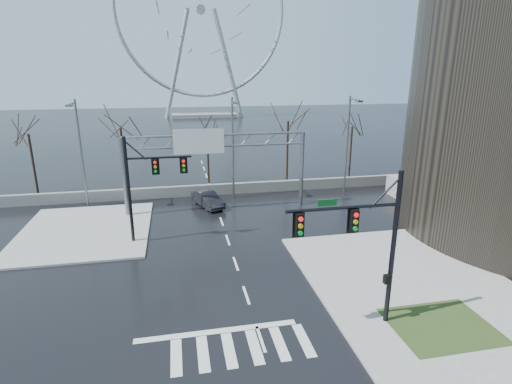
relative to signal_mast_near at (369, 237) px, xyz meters
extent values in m
plane|color=black|center=(-5.14, 4.04, -4.87)|extent=(260.00, 260.00, 0.00)
cube|color=gray|center=(4.86, 6.04, -4.80)|extent=(12.00, 10.00, 0.15)
cube|color=gray|center=(-16.14, 16.04, -4.80)|extent=(10.00, 12.00, 0.15)
cube|color=#283717|center=(3.86, -0.96, -4.72)|extent=(5.00, 4.00, 0.02)
cube|color=slate|center=(-5.14, 24.04, -4.32)|extent=(52.00, 0.50, 1.10)
cylinder|color=black|center=(1.36, 0.04, -0.87)|extent=(0.24, 0.24, 8.00)
cylinder|color=black|center=(-1.34, 0.04, 1.53)|extent=(5.40, 0.16, 0.16)
cube|color=black|center=(-0.84, -0.11, 0.93)|extent=(0.35, 0.28, 1.05)
cube|color=black|center=(-3.44, -0.11, 0.93)|extent=(0.35, 0.28, 1.05)
cylinder|color=black|center=(-12.14, 13.04, -0.87)|extent=(0.24, 0.24, 8.00)
cylinder|color=black|center=(-9.84, 13.04, 1.53)|extent=(4.60, 0.16, 0.16)
cube|color=black|center=(-10.14, 12.89, 0.93)|extent=(0.35, 0.28, 1.05)
cube|color=black|center=(-8.14, 12.89, 0.93)|extent=(0.35, 0.28, 1.05)
cylinder|color=slate|center=(-13.14, 19.04, -1.37)|extent=(0.36, 0.36, 7.00)
cylinder|color=slate|center=(2.86, 19.04, -1.37)|extent=(0.36, 0.36, 7.00)
cylinder|color=slate|center=(-5.14, 19.04, 2.13)|extent=(16.00, 0.20, 0.20)
cylinder|color=slate|center=(-5.14, 19.04, 1.13)|extent=(16.00, 0.20, 0.20)
cube|color=#094718|center=(-6.64, 18.89, 1.63)|extent=(4.20, 0.10, 2.00)
cube|color=silver|center=(-6.64, 18.83, 1.63)|extent=(4.40, 0.02, 2.20)
cylinder|color=slate|center=(-17.14, 22.54, 0.13)|extent=(0.20, 0.20, 10.00)
cylinder|color=slate|center=(-17.14, 21.44, 4.83)|extent=(0.12, 2.20, 0.12)
cube|color=slate|center=(-17.14, 20.44, 4.73)|extent=(0.50, 0.70, 0.18)
cylinder|color=slate|center=(-3.14, 22.54, 0.13)|extent=(0.20, 0.20, 10.00)
cylinder|color=slate|center=(-3.14, 21.44, 4.83)|extent=(0.12, 2.20, 0.12)
cube|color=slate|center=(-3.14, 20.44, 4.73)|extent=(0.50, 0.70, 0.18)
cylinder|color=slate|center=(8.86, 22.54, 0.13)|extent=(0.20, 0.20, 10.00)
cylinder|color=slate|center=(8.86, 21.44, 4.83)|extent=(0.12, 2.20, 0.12)
cube|color=slate|center=(8.86, 20.44, 4.73)|extent=(0.50, 0.70, 0.18)
cylinder|color=black|center=(-23.14, 28.04, -1.72)|extent=(0.24, 0.24, 6.30)
cylinder|color=black|center=(-14.14, 27.54, -1.50)|extent=(0.24, 0.24, 6.75)
cylinder|color=black|center=(-5.14, 28.54, -1.95)|extent=(0.24, 0.24, 5.85)
cylinder|color=black|center=(3.86, 27.54, -1.36)|extent=(0.24, 0.24, 7.02)
cylinder|color=black|center=(11.86, 28.04, -1.81)|extent=(0.24, 0.24, 6.12)
cube|color=gray|center=(-0.14, 99.04, -4.37)|extent=(18.00, 6.00, 1.00)
torus|color=#B2B2B7|center=(-0.14, 99.04, 23.13)|extent=(45.00, 1.00, 45.00)
cylinder|color=#B2B2B7|center=(-0.14, 99.04, 23.13)|extent=(2.40, 1.50, 2.40)
cylinder|color=#B2B2B7|center=(-7.14, 99.04, 9.13)|extent=(8.28, 1.20, 28.82)
cylinder|color=#B2B2B7|center=(6.86, 99.04, 9.13)|extent=(8.28, 1.20, 28.82)
imported|color=black|center=(-5.95, 20.29, -4.14)|extent=(3.05, 4.67, 1.46)
camera|label=1|loc=(-8.61, -15.88, 7.42)|focal=28.00mm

